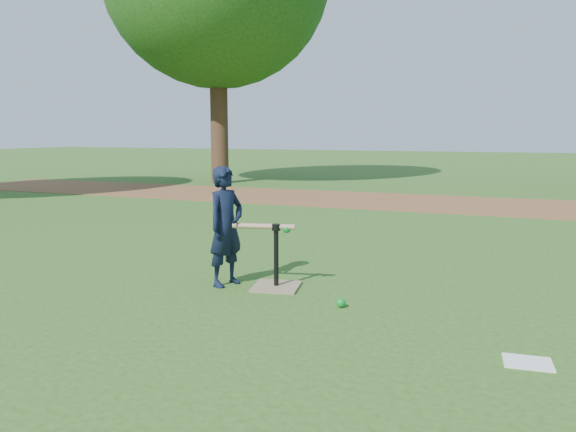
% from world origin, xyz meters
% --- Properties ---
extents(ground, '(80.00, 80.00, 0.00)m').
position_xyz_m(ground, '(0.00, 0.00, 0.00)').
color(ground, '#285116').
rests_on(ground, ground).
extents(dirt_strip, '(24.00, 3.00, 0.01)m').
position_xyz_m(dirt_strip, '(0.00, 7.50, 0.01)').
color(dirt_strip, brown).
rests_on(dirt_strip, ground).
extents(child, '(0.38, 0.48, 1.15)m').
position_xyz_m(child, '(-0.61, 0.30, 0.58)').
color(child, black).
rests_on(child, ground).
extents(wiffle_ball_ground, '(0.08, 0.08, 0.08)m').
position_xyz_m(wiffle_ball_ground, '(0.62, 0.03, 0.04)').
color(wiffle_ball_ground, '#0C8829').
rests_on(wiffle_ball_ground, ground).
extents(clipboard, '(0.32, 0.26, 0.01)m').
position_xyz_m(clipboard, '(2.07, -0.64, 0.01)').
color(clipboard, white).
rests_on(clipboard, ground).
extents(batting_tee, '(0.50, 0.50, 0.61)m').
position_xyz_m(batting_tee, '(-0.12, 0.39, 0.11)').
color(batting_tee, '#8A7858').
rests_on(batting_tee, ground).
extents(swing_action, '(0.63, 0.19, 0.09)m').
position_xyz_m(swing_action, '(-0.23, 0.38, 0.58)').
color(swing_action, tan).
rests_on(swing_action, ground).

